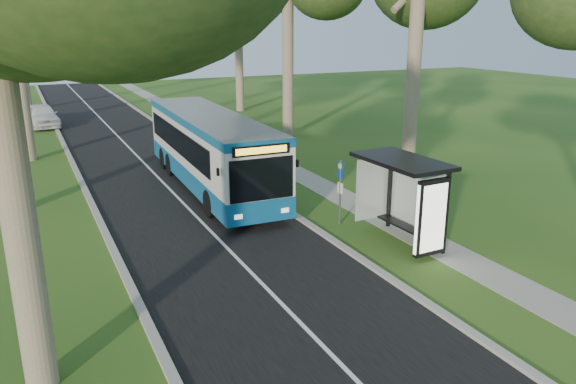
% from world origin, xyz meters
% --- Properties ---
extents(ground, '(120.00, 120.00, 0.00)m').
position_xyz_m(ground, '(0.00, 0.00, 0.00)').
color(ground, '#254D18').
rests_on(ground, ground).
extents(road, '(7.00, 100.00, 0.02)m').
position_xyz_m(road, '(-3.50, 10.00, 0.01)').
color(road, black).
rests_on(road, ground).
extents(kerb_east, '(0.25, 100.00, 0.12)m').
position_xyz_m(kerb_east, '(0.00, 10.00, 0.06)').
color(kerb_east, '#9E9B93').
rests_on(kerb_east, ground).
extents(kerb_west, '(0.25, 100.00, 0.12)m').
position_xyz_m(kerb_west, '(-7.00, 10.00, 0.06)').
color(kerb_west, '#9E9B93').
rests_on(kerb_west, ground).
extents(centre_line, '(0.12, 100.00, 0.00)m').
position_xyz_m(centre_line, '(-3.50, 10.00, 0.02)').
color(centre_line, white).
rests_on(centre_line, road).
extents(footpath, '(1.50, 100.00, 0.02)m').
position_xyz_m(footpath, '(3.00, 10.00, 0.01)').
color(footpath, gray).
rests_on(footpath, ground).
extents(bus, '(3.03, 12.81, 3.38)m').
position_xyz_m(bus, '(-1.67, 8.48, 1.75)').
color(bus, silver).
rests_on(bus, ground).
extents(bus_stop_sign, '(0.09, 0.35, 2.47)m').
position_xyz_m(bus_stop_sign, '(1.10, 1.69, 1.54)').
color(bus_stop_sign, gray).
rests_on(bus_stop_sign, ground).
extents(bus_shelter, '(2.00, 3.53, 2.98)m').
position_xyz_m(bus_shelter, '(2.13, -1.25, 2.11)').
color(bus_shelter, black).
rests_on(bus_shelter, ground).
extents(litter_bin, '(0.61, 0.61, 1.07)m').
position_xyz_m(litter_bin, '(1.50, 7.84, 0.54)').
color(litter_bin, black).
rests_on(litter_bin, ground).
extents(car_white, '(2.42, 5.04, 1.66)m').
position_xyz_m(car_white, '(-7.77, 28.88, 0.83)').
color(car_white, white).
rests_on(car_white, ground).
extents(car_silver, '(1.72, 4.13, 1.33)m').
position_xyz_m(car_silver, '(-9.00, 30.77, 0.66)').
color(car_silver, '#B0B3B8').
rests_on(car_silver, ground).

